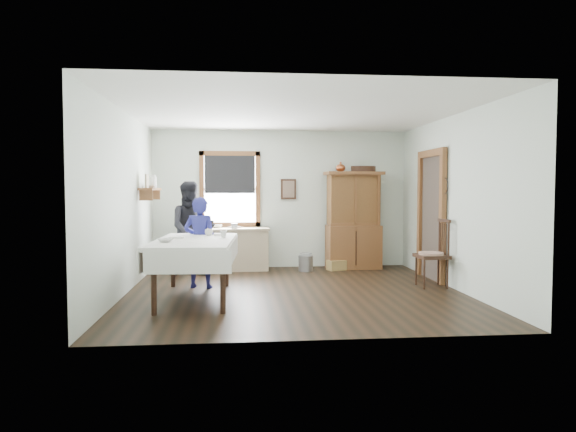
{
  "coord_description": "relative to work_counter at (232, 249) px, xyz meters",
  "views": [
    {
      "loc": [
        -0.83,
        -7.63,
        1.55
      ],
      "look_at": [
        -0.07,
        0.3,
        1.13
      ],
      "focal_mm": 32.0,
      "sensor_mm": 36.0,
      "label": 1
    }
  ],
  "objects": [
    {
      "name": "table_cup_a",
      "position": [
        -0.32,
        -1.91,
        0.49
      ],
      "size": [
        0.15,
        0.15,
        0.1
      ],
      "primitive_type": "imported",
      "rotation": [
        0.0,
        0.0,
        0.2
      ],
      "color": "silver",
      "rests_on": "dining_table"
    },
    {
      "name": "counter_book",
      "position": [
        -0.01,
        0.06,
        0.41
      ],
      "size": [
        0.25,
        0.26,
        0.02
      ],
      "primitive_type": "imported",
      "rotation": [
        0.0,
        0.0,
        0.69
      ],
      "color": "#725C4C",
      "rests_on": "work_counter"
    },
    {
      "name": "counter_bowl",
      "position": [
        -0.29,
        0.07,
        0.44
      ],
      "size": [
        0.24,
        0.24,
        0.07
      ],
      "primitive_type": "imported",
      "rotation": [
        0.0,
        0.0,
        -0.19
      ],
      "color": "silver",
      "rests_on": "work_counter"
    },
    {
      "name": "work_counter",
      "position": [
        0.0,
        0.0,
        0.0
      ],
      "size": [
        1.43,
        0.58,
        0.81
      ],
      "primitive_type": "cube",
      "rotation": [
        0.0,
        0.0,
        0.03
      ],
      "color": "tan",
      "rests_on": "room"
    },
    {
      "name": "table_bowl",
      "position": [
        -0.84,
        -2.86,
        0.47
      ],
      "size": [
        0.28,
        0.28,
        0.05
      ],
      "primitive_type": "imported",
      "rotation": [
        0.0,
        0.0,
        -0.32
      ],
      "color": "silver",
      "rests_on": "dining_table"
    },
    {
      "name": "shelf_bowl",
      "position": [
        -1.4,
        -0.63,
        1.19
      ],
      "size": [
        0.22,
        0.22,
        0.05
      ],
      "primitive_type": "imported",
      "color": "silver",
      "rests_on": "wall_shelf"
    },
    {
      "name": "wicker_basket",
      "position": [
        1.99,
        -0.19,
        -0.31
      ],
      "size": [
        0.38,
        0.32,
        0.19
      ],
      "primitive_type": "cube",
      "rotation": [
        0.0,
        0.0,
        0.31
      ],
      "color": "#A7884B",
      "rests_on": "room"
    },
    {
      "name": "figure_dark",
      "position": [
        -0.7,
        -0.59,
        0.38
      ],
      "size": [
        0.86,
        0.72,
        1.56
      ],
      "primitive_type": "imported",
      "rotation": [
        0.0,
        0.0,
        0.18
      ],
      "color": "black",
      "rests_on": "room"
    },
    {
      "name": "doorway",
      "position": [
        3.42,
        -1.33,
        0.76
      ],
      "size": [
        0.09,
        1.14,
        2.22
      ],
      "color": "#42372F",
      "rests_on": "room"
    },
    {
      "name": "pail",
      "position": [
        1.39,
        -0.26,
        -0.26
      ],
      "size": [
        0.32,
        0.32,
        0.29
      ],
      "primitive_type": "cube",
      "rotation": [
        0.0,
        0.0,
        -0.17
      ],
      "color": "gray",
      "rests_on": "room"
    },
    {
      "name": "table_cup_b",
      "position": [
        -0.09,
        -2.26,
        0.49
      ],
      "size": [
        0.13,
        0.13,
        0.1
      ],
      "primitive_type": "imported",
      "rotation": [
        0.0,
        0.0,
        0.37
      ],
      "color": "silver",
      "rests_on": "dining_table"
    },
    {
      "name": "window",
      "position": [
        -0.03,
        0.28,
        1.23
      ],
      "size": [
        1.18,
        0.07,
        1.48
      ],
      "color": "white",
      "rests_on": "room"
    },
    {
      "name": "rug_beater",
      "position": [
        3.42,
        -1.88,
        1.32
      ],
      "size": [
        0.01,
        0.27,
        0.27
      ],
      "primitive_type": "torus",
      "rotation": [
        0.0,
        1.57,
        0.0
      ],
      "color": "black",
      "rests_on": "room"
    },
    {
      "name": "dining_table",
      "position": [
        -0.49,
        -2.53,
        0.02
      ],
      "size": [
        1.23,
        2.17,
        0.84
      ],
      "primitive_type": "cube",
      "rotation": [
        0.0,
        0.0,
        -0.06
      ],
      "color": "white",
      "rests_on": "room"
    },
    {
      "name": "room",
      "position": [
        0.97,
        -2.18,
        0.95
      ],
      "size": [
        5.01,
        5.01,
        2.7
      ],
      "color": "black",
      "rests_on": "ground"
    },
    {
      "name": "spindle_chair",
      "position": [
        3.17,
        -2.0,
        0.14
      ],
      "size": [
        0.53,
        0.53,
        1.09
      ],
      "primitive_type": "cube",
      "rotation": [
        0.0,
        0.0,
        0.06
      ],
      "color": "#351E12",
      "rests_on": "room"
    },
    {
      "name": "framed_picture",
      "position": [
        1.12,
        0.28,
        1.15
      ],
      "size": [
        0.3,
        0.04,
        0.4
      ],
      "primitive_type": "cube",
      "color": "#351E12",
      "rests_on": "room"
    },
    {
      "name": "china_hutch",
      "position": [
        2.36,
        -0.0,
        0.54
      ],
      "size": [
        1.13,
        0.59,
        1.89
      ],
      "primitive_type": "cube",
      "rotation": [
        0.0,
        0.0,
        0.06
      ],
      "color": "brown",
      "rests_on": "room"
    },
    {
      "name": "woman_blue",
      "position": [
        -0.47,
        -1.73,
        0.26
      ],
      "size": [
        0.54,
        0.42,
        1.32
      ],
      "primitive_type": "imported",
      "rotation": [
        0.0,
        0.0,
        2.92
      ],
      "color": "navy",
      "rests_on": "room"
    },
    {
      "name": "wall_shelf",
      "position": [
        -1.4,
        -0.64,
        1.17
      ],
      "size": [
        0.24,
        1.0,
        0.44
      ],
      "color": "brown",
      "rests_on": "room"
    }
  ]
}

